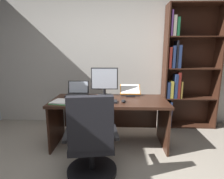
% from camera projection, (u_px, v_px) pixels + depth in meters
% --- Properties ---
extents(wall_back, '(5.41, 0.12, 2.76)m').
position_uv_depth(wall_back, '(112.00, 55.00, 3.63)').
color(wall_back, beige).
rests_on(wall_back, ground).
extents(desk, '(1.73, 0.75, 0.73)m').
position_uv_depth(desk, '(109.00, 110.00, 2.86)').
color(desk, '#381E14').
rests_on(desk, ground).
extents(bookshelf, '(1.00, 0.32, 2.27)m').
position_uv_depth(bookshelf, '(184.00, 69.00, 3.41)').
color(bookshelf, '#381E14').
rests_on(bookshelf, ground).
extents(office_chair, '(0.66, 0.60, 1.00)m').
position_uv_depth(office_chair, '(91.00, 144.00, 2.04)').
color(office_chair, black).
rests_on(office_chair, ground).
extents(monitor, '(0.43, 0.16, 0.46)m').
position_uv_depth(monitor, '(105.00, 82.00, 2.95)').
color(monitor, black).
rests_on(monitor, desk).
extents(laptop, '(0.35, 0.27, 0.23)m').
position_uv_depth(laptop, '(77.00, 93.00, 3.00)').
color(laptop, black).
rests_on(laptop, desk).
extents(keyboard, '(0.42, 0.15, 0.02)m').
position_uv_depth(keyboard, '(103.00, 101.00, 2.61)').
color(keyboard, black).
rests_on(keyboard, desk).
extents(computer_mouse, '(0.06, 0.10, 0.04)m').
position_uv_depth(computer_mouse, '(123.00, 101.00, 2.59)').
color(computer_mouse, black).
rests_on(computer_mouse, desk).
extents(reading_stand_with_book, '(0.33, 0.27, 0.16)m').
position_uv_depth(reading_stand_with_book, '(130.00, 90.00, 3.03)').
color(reading_stand_with_book, black).
rests_on(reading_stand_with_book, desk).
extents(open_binder, '(0.52, 0.35, 0.02)m').
position_uv_depth(open_binder, '(68.00, 102.00, 2.57)').
color(open_binder, green).
rests_on(open_binder, desk).
extents(notepad, '(0.17, 0.22, 0.01)m').
position_uv_depth(notepad, '(86.00, 100.00, 2.71)').
color(notepad, white).
rests_on(notepad, desk).
extents(pen, '(0.14, 0.04, 0.01)m').
position_uv_depth(pen, '(87.00, 99.00, 2.71)').
color(pen, maroon).
rests_on(pen, notepad).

